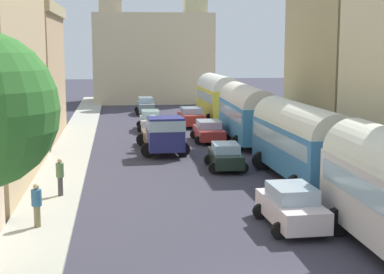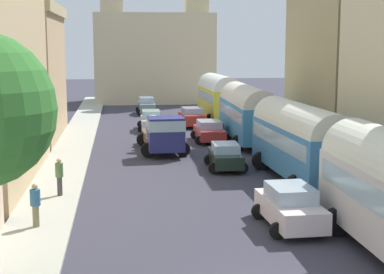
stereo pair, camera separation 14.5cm
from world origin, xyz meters
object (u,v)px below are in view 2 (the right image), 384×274
object	(u,v)px
parked_bus_2	(247,111)
car_5	(209,131)
cargo_truck_0	(163,133)
pedestrian_0	(35,204)
car_1	(151,120)
car_2	(147,106)
car_6	(192,117)
car_3	(290,207)
pedestrian_1	(59,176)
car_4	(225,156)
parked_bus_3	(218,96)
car_0	(161,133)
parked_bus_1	(299,138)

from	to	relation	value
parked_bus_2	car_5	size ratio (longest dim) A/B	2.31
cargo_truck_0	pedestrian_0	bearing A→B (deg)	-111.42
car_1	car_2	xyz separation A→B (m)	(0.18, 11.10, 0.03)
parked_bus_2	car_6	xyz separation A→B (m)	(-2.79, 8.41, -1.39)
pedestrian_0	car_2	bearing A→B (deg)	80.90
parked_bus_2	car_3	bearing A→B (deg)	-97.58
cargo_truck_0	pedestrian_1	world-z (taller)	cargo_truck_0
cargo_truck_0	car_6	distance (m)	12.26
car_4	pedestrian_0	xyz separation A→B (m)	(-8.85, -9.70, 0.27)
car_3	car_2	bearing A→B (deg)	95.57
car_1	car_2	bearing A→B (deg)	89.06
parked_bus_3	car_3	xyz separation A→B (m)	(-2.50, -30.66, -1.48)
parked_bus_3	car_5	size ratio (longest dim) A/B	1.99
car_1	cargo_truck_0	bearing A→B (deg)	-88.85
car_3	pedestrian_0	size ratio (longest dim) A/B	2.25
car_1	car_3	distance (m)	26.11
parked_bus_2	cargo_truck_0	world-z (taller)	parked_bus_2
car_1	car_3	xyz separation A→B (m)	(3.78, -25.84, 0.01)
parked_bus_2	cargo_truck_0	xyz separation A→B (m)	(-6.11, -3.38, -0.91)
car_5	car_3	bearing A→B (deg)	-90.00
car_0	car_1	xyz separation A→B (m)	(-0.36, 6.32, 0.06)
car_1	pedestrian_1	world-z (taller)	pedestrian_1
cargo_truck_0	car_4	bearing A→B (deg)	-59.08
cargo_truck_0	car_3	distance (m)	16.04
parked_bus_3	parked_bus_1	bearing A→B (deg)	-89.81
car_5	parked_bus_2	bearing A→B (deg)	-17.17
cargo_truck_0	car_6	bearing A→B (deg)	74.31
parked_bus_1	pedestrian_1	xyz separation A→B (m)	(-11.53, -1.92, -1.13)
parked_bus_2	car_6	distance (m)	8.97
parked_bus_1	car_2	xyz separation A→B (m)	(-6.18, 29.69, -1.34)
pedestrian_0	pedestrian_1	bearing A→B (deg)	84.62
car_1	car_6	xyz separation A→B (m)	(3.52, 1.58, 0.02)
car_4	car_6	size ratio (longest dim) A/B	0.97
car_2	car_5	size ratio (longest dim) A/B	0.97
car_1	car_6	size ratio (longest dim) A/B	1.12
parked_bus_2	car_6	bearing A→B (deg)	108.37
parked_bus_1	car_3	xyz separation A→B (m)	(-2.58, -7.25, -1.37)
car_0	car_6	world-z (taller)	car_6
car_5	pedestrian_0	size ratio (longest dim) A/B	2.35
car_0	car_6	bearing A→B (deg)	68.20
car_4	cargo_truck_0	bearing A→B (deg)	120.92
cargo_truck_0	car_3	bearing A→B (deg)	-77.10
parked_bus_1	car_2	size ratio (longest dim) A/B	2.33
car_0	pedestrian_0	distance (m)	19.62
car_3	car_4	distance (m)	10.55
car_6	pedestrian_0	xyz separation A→B (m)	(-9.12, -26.59, 0.19)
cargo_truck_0	car_4	size ratio (longest dim) A/B	1.85
car_4	pedestrian_1	xyz separation A→B (m)	(-8.43, -5.20, 0.31)
parked_bus_2	parked_bus_1	bearing A→B (deg)	-89.78
parked_bus_1	cargo_truck_0	world-z (taller)	parked_bus_1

